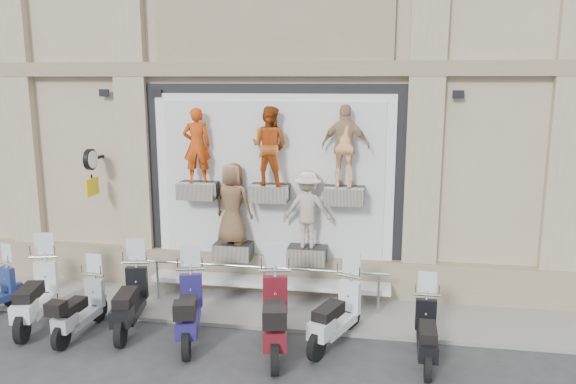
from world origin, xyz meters
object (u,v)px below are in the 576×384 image
(clock_sign_bracket, at_px, (91,166))
(scooter_f, at_px, (275,304))
(scooter_e, at_px, (188,298))
(scooter_h, at_px, (427,323))
(scooter_d, at_px, (129,290))
(scooter_b, at_px, (35,284))
(guard_rail, at_px, (264,288))
(scooter_c, at_px, (79,299))
(scooter_g, at_px, (336,303))

(clock_sign_bracket, relative_size, scooter_f, 0.48)
(clock_sign_bracket, xyz_separation_m, scooter_e, (2.87, -2.08, -2.00))
(clock_sign_bracket, relative_size, scooter_h, 0.60)
(scooter_d, xyz_separation_m, scooter_e, (1.25, -0.25, 0.01))
(scooter_h, bearing_deg, scooter_b, 179.63)
(guard_rail, distance_m, scooter_b, 4.41)
(scooter_e, relative_size, scooter_h, 1.16)
(scooter_c, distance_m, scooter_h, 6.20)
(guard_rail, height_order, scooter_b, scooter_b)
(guard_rail, distance_m, scooter_c, 3.54)
(guard_rail, height_order, scooter_h, scooter_h)
(scooter_e, height_order, scooter_h, scooter_e)
(guard_rail, distance_m, scooter_g, 2.07)
(scooter_b, distance_m, scooter_d, 1.85)
(scooter_c, height_order, scooter_d, scooter_d)
(scooter_b, bearing_deg, scooter_c, -26.44)
(scooter_c, distance_m, scooter_e, 2.06)
(scooter_d, bearing_deg, scooter_b, 172.91)
(scooter_h, bearing_deg, scooter_d, 177.66)
(scooter_c, xyz_separation_m, scooter_g, (4.66, 0.41, 0.08))
(scooter_f, xyz_separation_m, scooter_h, (2.55, 0.05, -0.18))
(clock_sign_bracket, bearing_deg, scooter_e, -35.94)
(scooter_c, bearing_deg, scooter_d, 26.66)
(scooter_d, distance_m, scooter_h, 5.41)
(guard_rail, xyz_separation_m, scooter_g, (1.57, -1.31, 0.31))
(scooter_c, bearing_deg, scooter_h, 2.63)
(scooter_b, height_order, scooter_h, scooter_b)
(clock_sign_bracket, distance_m, scooter_f, 5.34)
(scooter_c, height_order, scooter_e, scooter_e)
(scooter_b, xyz_separation_m, scooter_f, (4.70, -0.25, 0.05))
(scooter_d, height_order, scooter_g, scooter_d)
(scooter_b, bearing_deg, scooter_h, -15.65)
(scooter_d, height_order, scooter_f, scooter_f)
(scooter_d, bearing_deg, clock_sign_bracket, 120.28)
(guard_rail, height_order, scooter_d, scooter_d)
(clock_sign_bracket, height_order, scooter_f, clock_sign_bracket)
(guard_rail, distance_m, scooter_h, 3.55)
(scooter_g, bearing_deg, guard_rail, 161.83)
(guard_rail, height_order, scooter_g, scooter_g)
(clock_sign_bracket, height_order, scooter_h, clock_sign_bracket)
(scooter_c, bearing_deg, scooter_b, 169.99)
(clock_sign_bracket, distance_m, scooter_d, 3.16)
(guard_rail, relative_size, scooter_e, 2.55)
(scooter_f, bearing_deg, scooter_c, 168.83)
(guard_rail, distance_m, scooter_e, 1.94)
(guard_rail, xyz_separation_m, scooter_h, (3.12, -1.69, 0.23))
(scooter_g, bearing_deg, scooter_h, 7.73)
(scooter_c, bearing_deg, scooter_f, 1.99)
(scooter_h, bearing_deg, scooter_f, -177.61)
(scooter_c, distance_m, scooter_g, 4.68)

